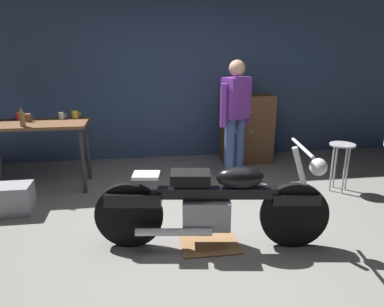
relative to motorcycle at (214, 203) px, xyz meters
The scene contains 14 objects.
ground_plane 0.52m from the motorcycle, 108.19° to the left, with size 12.00×12.00×0.00m, color gray.
back_wall 3.24m from the motorcycle, 91.52° to the left, with size 8.00×0.12×3.10m, color #384C70.
workbench 2.69m from the motorcycle, 137.79° to the left, with size 1.30×0.64×0.90m.
motorcycle is the anchor object (origin of this frame).
person_standing 1.98m from the motorcycle, 69.37° to the left, with size 0.50×0.39×1.67m.
shop_stool 2.22m from the motorcycle, 30.26° to the left, with size 0.32×0.32×0.64m.
wooden_dresser 2.77m from the motorcycle, 66.97° to the left, with size 0.80×0.47×1.10m.
drip_tray 0.44m from the motorcycle, 168.62° to the left, with size 0.56×0.40×0.01m, color olive.
storage_bin 2.38m from the motorcycle, 153.91° to the left, with size 0.44×0.32×0.34m, color gray.
mug_white_ceramic 2.65m from the motorcycle, 130.22° to the left, with size 0.10×0.07×0.09m.
mug_yellow_tall 2.57m from the motorcycle, 126.75° to the left, with size 0.12×0.09×0.10m.
mug_brown_stoneware 2.85m from the motorcycle, 137.88° to the left, with size 0.12×0.08×0.10m.
mug_red_diner 3.03m from the motorcycle, 138.12° to the left, with size 0.10×0.07×0.09m.
bottle 2.64m from the motorcycle, 142.75° to the left, with size 0.06×0.06×0.24m.
Camera 1 is at (-0.57, -3.26, 1.85)m, focal length 33.82 mm.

